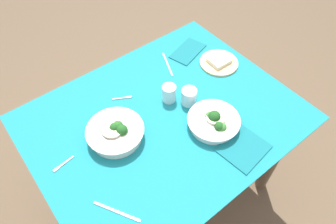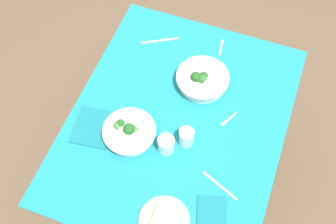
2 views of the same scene
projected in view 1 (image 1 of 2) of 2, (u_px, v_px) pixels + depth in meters
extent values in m
plane|color=brown|center=(165.00, 186.00, 2.07)|extent=(6.00, 6.00, 0.00)
cube|color=#197A84|center=(164.00, 117.00, 1.47)|extent=(1.24, 0.99, 0.01)
cube|color=brown|center=(164.00, 119.00, 1.49)|extent=(1.21, 0.96, 0.02)
cylinder|color=brown|center=(275.00, 156.00, 1.79)|extent=(0.07, 0.07, 0.73)
cylinder|color=brown|center=(54.00, 161.00, 1.77)|extent=(0.07, 0.07, 0.73)
cylinder|color=brown|center=(189.00, 82.00, 2.17)|extent=(0.07, 0.07, 0.73)
cylinder|color=silver|center=(116.00, 134.00, 1.38)|extent=(0.23, 0.23, 0.05)
cylinder|color=silver|center=(115.00, 130.00, 1.35)|extent=(0.26, 0.26, 0.01)
sphere|color=#1E511E|center=(114.00, 128.00, 1.35)|extent=(0.04, 0.04, 0.04)
sphere|color=#1E511E|center=(122.00, 130.00, 1.34)|extent=(0.05, 0.05, 0.05)
sphere|color=#286023|center=(118.00, 126.00, 1.35)|extent=(0.05, 0.05, 0.05)
cylinder|color=beige|center=(112.00, 129.00, 1.34)|extent=(0.10, 0.10, 0.01)
cylinder|color=white|center=(213.00, 123.00, 1.42)|extent=(0.22, 0.22, 0.04)
cylinder|color=white|center=(214.00, 120.00, 1.40)|extent=(0.24, 0.24, 0.01)
sphere|color=#1E511E|center=(214.00, 117.00, 1.39)|extent=(0.06, 0.06, 0.06)
sphere|color=#3D7A33|center=(210.00, 116.00, 1.41)|extent=(0.04, 0.04, 0.04)
sphere|color=#1E511E|center=(219.00, 126.00, 1.37)|extent=(0.04, 0.04, 0.04)
sphere|color=#3D7A33|center=(222.00, 127.00, 1.37)|extent=(0.04, 0.04, 0.04)
cylinder|color=beige|center=(216.00, 117.00, 1.40)|extent=(0.09, 0.09, 0.01)
cylinder|color=#D6B27A|center=(219.00, 63.00, 1.70)|extent=(0.21, 0.21, 0.01)
cube|color=beige|center=(219.00, 60.00, 1.69)|extent=(0.11, 0.10, 0.02)
cylinder|color=silver|center=(188.00, 96.00, 1.50)|extent=(0.08, 0.08, 0.08)
cylinder|color=silver|center=(169.00, 93.00, 1.51)|extent=(0.07, 0.07, 0.09)
cube|color=#B7B7BC|center=(119.00, 98.00, 1.54)|extent=(0.07, 0.04, 0.00)
cube|color=#B7B7BC|center=(129.00, 97.00, 1.55)|extent=(0.03, 0.02, 0.00)
cube|color=#B7B7BC|center=(66.00, 162.00, 1.32)|extent=(0.08, 0.02, 0.00)
cube|color=#B7B7BC|center=(56.00, 169.00, 1.29)|extent=(0.03, 0.02, 0.00)
cube|color=#B7B7BC|center=(117.00, 212.00, 1.18)|extent=(0.11, 0.18, 0.00)
cube|color=#B7B7BC|center=(167.00, 64.00, 1.70)|extent=(0.08, 0.18, 0.00)
cube|color=#156870|center=(243.00, 148.00, 1.36)|extent=(0.22, 0.20, 0.01)
cube|color=#156870|center=(188.00, 51.00, 1.76)|extent=(0.24, 0.18, 0.01)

